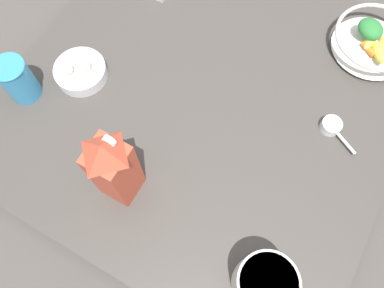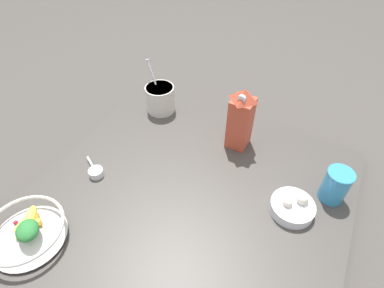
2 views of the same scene
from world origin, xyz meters
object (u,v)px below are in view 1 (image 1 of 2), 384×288
(milk_carton, at_px, (113,168))
(drinking_cup, at_px, (17,79))
(fruit_bowl, at_px, (374,41))
(garlic_bowl, at_px, (80,72))
(yogurt_tub, at_px, (265,284))

(milk_carton, xyz_separation_m, drinking_cup, (0.36, -0.09, -0.06))
(fruit_bowl, relative_size, garlic_bowl, 1.64)
(milk_carton, xyz_separation_m, garlic_bowl, (0.26, -0.20, -0.10))
(yogurt_tub, height_order, garlic_bowl, yogurt_tub)
(garlic_bowl, bearing_deg, yogurt_tub, 159.09)
(fruit_bowl, distance_m, garlic_bowl, 0.78)
(milk_carton, bearing_deg, fruit_bowl, -119.92)
(drinking_cup, height_order, garlic_bowl, drinking_cup)
(drinking_cup, xyz_separation_m, garlic_bowl, (-0.10, -0.11, -0.04))
(fruit_bowl, distance_m, milk_carton, 0.76)
(yogurt_tub, distance_m, garlic_bowl, 0.68)
(yogurt_tub, distance_m, drinking_cup, 0.75)
(fruit_bowl, height_order, yogurt_tub, yogurt_tub)
(milk_carton, bearing_deg, garlic_bowl, -37.29)
(yogurt_tub, relative_size, garlic_bowl, 1.53)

